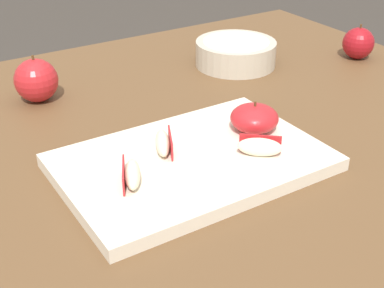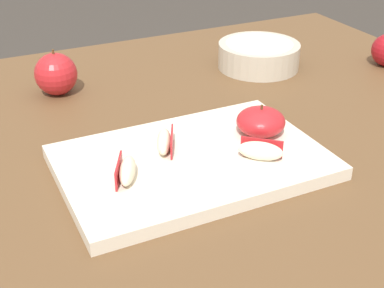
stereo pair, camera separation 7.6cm
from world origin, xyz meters
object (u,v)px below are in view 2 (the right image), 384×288
(apple_wedge_middle, at_px, (165,141))
(apple_wedge_back, at_px, (261,151))
(apple_half_skin_up, at_px, (261,121))
(apple_wedge_left, at_px, (127,170))
(whole_apple_crimson, at_px, (56,74))
(ceramic_fruit_bowl, at_px, (259,55))
(cutting_board, at_px, (192,162))

(apple_wedge_middle, bearing_deg, apple_wedge_back, -36.70)
(apple_half_skin_up, bearing_deg, apple_wedge_left, -171.34)
(apple_wedge_middle, xyz_separation_m, whole_apple_crimson, (-0.08, 0.32, 0.01))
(whole_apple_crimson, xyz_separation_m, ceramic_fruit_bowl, (0.41, -0.05, -0.01))
(apple_half_skin_up, relative_size, apple_wedge_left, 1.13)
(apple_wedge_back, bearing_deg, apple_half_skin_up, 58.00)
(ceramic_fruit_bowl, bearing_deg, apple_half_skin_up, -121.42)
(apple_half_skin_up, relative_size, apple_wedge_back, 1.21)
(cutting_board, height_order, apple_half_skin_up, apple_half_skin_up)
(whole_apple_crimson, bearing_deg, ceramic_fruit_bowl, -6.38)
(apple_wedge_left, height_order, ceramic_fruit_bowl, ceramic_fruit_bowl)
(ceramic_fruit_bowl, bearing_deg, cutting_board, -134.65)
(apple_wedge_back, distance_m, ceramic_fruit_bowl, 0.41)
(cutting_board, relative_size, whole_apple_crimson, 4.33)
(cutting_board, bearing_deg, apple_wedge_back, -30.58)
(apple_wedge_left, xyz_separation_m, apple_wedge_middle, (0.08, 0.05, 0.00))
(apple_wedge_back, height_order, whole_apple_crimson, whole_apple_crimson)
(apple_half_skin_up, distance_m, apple_wedge_middle, 0.15)
(apple_wedge_left, bearing_deg, whole_apple_crimson, 91.04)
(whole_apple_crimson, bearing_deg, apple_wedge_back, -64.02)
(apple_wedge_back, bearing_deg, whole_apple_crimson, 115.98)
(apple_half_skin_up, bearing_deg, apple_wedge_back, -122.00)
(cutting_board, relative_size, ceramic_fruit_bowl, 2.23)
(apple_wedge_middle, distance_m, whole_apple_crimson, 0.33)
(apple_half_skin_up, height_order, apple_wedge_back, apple_half_skin_up)
(apple_wedge_back, relative_size, apple_wedge_middle, 0.94)
(apple_half_skin_up, distance_m, whole_apple_crimson, 0.41)
(apple_wedge_left, relative_size, apple_wedge_middle, 1.00)
(apple_wedge_left, bearing_deg, apple_wedge_back, -9.58)
(apple_wedge_middle, height_order, ceramic_fruit_bowl, ceramic_fruit_bowl)
(cutting_board, relative_size, apple_wedge_middle, 5.64)
(whole_apple_crimson, bearing_deg, apple_half_skin_up, -54.62)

